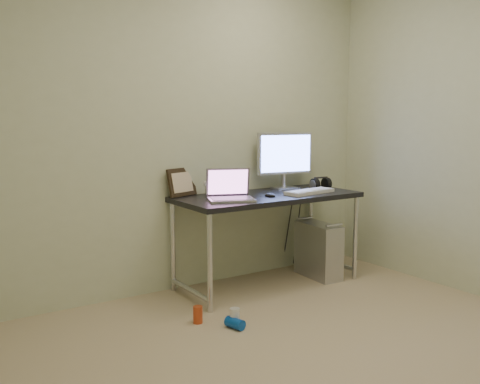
% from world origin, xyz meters
% --- Properties ---
extents(floor, '(3.50, 3.50, 0.00)m').
position_xyz_m(floor, '(0.00, 0.00, 0.00)').
color(floor, tan).
rests_on(floor, ground).
extents(wall_back, '(3.50, 0.02, 2.50)m').
position_xyz_m(wall_back, '(0.00, 1.75, 1.25)').
color(wall_back, beige).
rests_on(wall_back, ground).
extents(desk, '(1.51, 0.66, 0.75)m').
position_xyz_m(desk, '(0.56, 1.42, 0.67)').
color(desk, black).
rests_on(desk, ground).
extents(tower_computer, '(0.23, 0.46, 0.50)m').
position_xyz_m(tower_computer, '(1.05, 1.35, 0.23)').
color(tower_computer, silver).
rests_on(tower_computer, ground).
extents(cable_a, '(0.01, 0.16, 0.69)m').
position_xyz_m(cable_a, '(1.00, 1.70, 0.40)').
color(cable_a, black).
rests_on(cable_a, ground).
extents(cable_b, '(0.02, 0.11, 0.71)m').
position_xyz_m(cable_b, '(1.09, 1.68, 0.38)').
color(cable_b, black).
rests_on(cable_b, ground).
extents(can_red, '(0.07, 0.07, 0.12)m').
position_xyz_m(can_red, '(-0.33, 1.00, 0.06)').
color(can_red, '#BB411C').
rests_on(can_red, ground).
extents(can_white, '(0.08, 0.08, 0.12)m').
position_xyz_m(can_white, '(-0.15, 0.82, 0.06)').
color(can_white, silver).
rests_on(can_white, ground).
extents(can_blue, '(0.10, 0.14, 0.07)m').
position_xyz_m(can_blue, '(-0.17, 0.78, 0.04)').
color(can_blue, '#0D46AC').
rests_on(can_blue, ground).
extents(laptop, '(0.42, 0.38, 0.23)m').
position_xyz_m(laptop, '(0.15, 1.36, 0.80)').
color(laptop, silver).
rests_on(laptop, desk).
extents(monitor, '(0.52, 0.18, 0.49)m').
position_xyz_m(monitor, '(0.88, 1.61, 1.04)').
color(monitor, silver).
rests_on(monitor, desk).
extents(keyboard, '(0.48, 0.22, 0.03)m').
position_xyz_m(keyboard, '(0.88, 1.28, 0.76)').
color(keyboard, silver).
rests_on(keyboard, desk).
extents(mouse_right, '(0.08, 0.12, 0.04)m').
position_xyz_m(mouse_right, '(1.12, 1.31, 0.77)').
color(mouse_right, black).
rests_on(mouse_right, desk).
extents(mouse_left, '(0.08, 0.11, 0.03)m').
position_xyz_m(mouse_left, '(0.50, 1.31, 0.77)').
color(mouse_left, black).
rests_on(mouse_left, desk).
extents(headphones, '(0.18, 0.11, 0.12)m').
position_xyz_m(headphones, '(1.21, 1.52, 0.78)').
color(headphones, black).
rests_on(headphones, desk).
extents(picture_frame, '(0.29, 0.16, 0.23)m').
position_xyz_m(picture_frame, '(-0.06, 1.72, 0.86)').
color(picture_frame, black).
rests_on(picture_frame, desk).
extents(webcam, '(0.04, 0.03, 0.11)m').
position_xyz_m(webcam, '(0.12, 1.66, 0.83)').
color(webcam, silver).
rests_on(webcam, desk).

